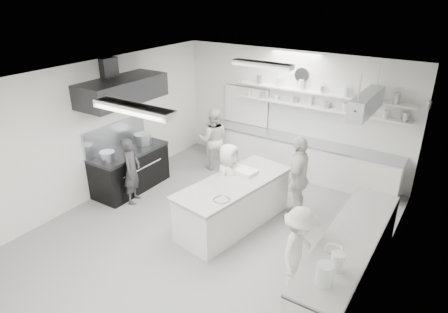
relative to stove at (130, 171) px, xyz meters
The scene contains 27 objects.
floor 2.67m from the stove, ahead, with size 6.00×7.00×0.02m, color #9A9B9E.
ceiling 3.67m from the stove, ahead, with size 6.00×7.00×0.02m, color white.
wall_back 4.18m from the stove, 50.01° to the left, with size 6.00×0.04×3.00m, color silver.
wall_front 4.80m from the stove, 56.31° to the right, with size 6.00×0.04×3.00m, color silver.
wall_left 1.19m from the stove, 135.00° to the right, with size 0.04×7.00×3.00m, color silver.
wall_right 5.71m from the stove, ahead, with size 0.04×7.00×3.00m, color silver.
stove is the anchor object (origin of this frame).
exhaust_hood 1.90m from the stove, 90.00° to the right, with size 0.85×2.00×0.50m, color #252528.
back_counter 4.03m from the stove, 43.99° to the left, with size 5.00×0.60×0.92m, color white.
shelf_lower 4.63m from the stove, 41.99° to the left, with size 4.20×0.26×0.04m, color white.
shelf_upper 4.74m from the stove, 41.99° to the left, with size 4.20×0.26×0.04m, color white.
pass_through_window 3.49m from the stove, 67.12° to the left, with size 1.30×0.04×1.00m, color black.
wall_clock 4.60m from the stove, 47.54° to the left, with size 0.32×0.32×0.05m, color silver.
right_counter 5.28m from the stove, ahead, with size 0.74×3.30×0.94m, color white.
pot_rack 5.35m from the stove, 23.50° to the left, with size 0.30×1.60×0.40m, color #ABAFB9.
light_fixture_front 4.22m from the stove, 40.24° to the right, with size 1.30×0.25×0.10m, color white.
light_fixture_rear 3.86m from the stove, 28.30° to the left, with size 1.30×0.25×0.10m, color white.
prep_island 2.81m from the stove, ahead, with size 0.91×2.45×0.90m, color white.
stove_pot 0.77m from the stove, 90.00° to the left, with size 0.38×0.38×0.29m, color #ABAFB9.
cook_stove 0.70m from the stove, 40.17° to the right, with size 0.54×0.36×1.49m, color #303031.
cook_back 2.23m from the stove, 63.52° to the left, with size 0.77×0.60×1.59m, color silver.
cook_island_left 2.51m from the stove, ahead, with size 0.74×0.48×1.52m, color silver.
cook_island_right 3.88m from the stove, 14.52° to the left, with size 1.04×0.43×1.77m, color silver.
cook_right 4.71m from the stove, 12.19° to the right, with size 0.93×0.54×1.45m, color silver.
bowl_island_a 3.11m from the stove, 13.14° to the right, with size 0.28×0.28×0.07m, color #ABAFB9.
bowl_island_b 2.83m from the stove, ahead, with size 0.19×0.19×0.06m, color white.
bowl_right 5.25m from the stove, 11.48° to the right, with size 0.24×0.24×0.06m, color white.
Camera 1 is at (3.74, -5.39, 4.48)m, focal length 31.94 mm.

